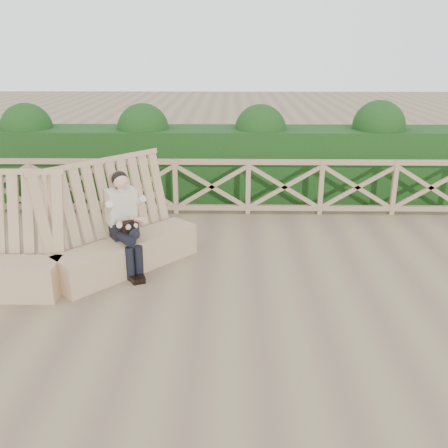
{
  "coord_description": "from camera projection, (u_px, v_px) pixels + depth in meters",
  "views": [
    {
      "loc": [
        0.39,
        -5.96,
        3.22
      ],
      "look_at": [
        0.29,
        0.4,
        0.9
      ],
      "focal_mm": 40.0,
      "sensor_mm": 36.0,
      "label": 1
    }
  ],
  "objects": [
    {
      "name": "woman",
      "position": [
        125.0,
        219.0,
        7.27
      ],
      "size": [
        0.69,
        0.92,
        1.49
      ],
      "rotation": [
        0.0,
        0.0,
        0.57
      ],
      "color": "black",
      "rests_on": "ground"
    },
    {
      "name": "hedge",
      "position": [
        214.0,
        163.0,
        10.87
      ],
      "size": [
        12.0,
        1.2,
        1.5
      ],
      "primitive_type": "cube",
      "color": "black",
      "rests_on": "ground"
    },
    {
      "name": "guardrail",
      "position": [
        212.0,
        187.0,
        9.81
      ],
      "size": [
        10.1,
        0.09,
        1.1
      ],
      "color": "#8B6D51",
      "rests_on": "ground"
    },
    {
      "name": "ground",
      "position": [
        202.0,
        297.0,
        6.71
      ],
      "size": [
        60.0,
        60.0,
        0.0
      ],
      "primitive_type": "plane",
      "color": "brown",
      "rests_on": "ground"
    },
    {
      "name": "bench",
      "position": [
        54.0,
        253.0,
        7.08
      ],
      "size": [
        3.99,
        2.27,
        1.62
      ],
      "rotation": [
        0.0,
        0.0,
        0.41
      ],
      "color": "#9F7C5B",
      "rests_on": "ground"
    }
  ]
}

